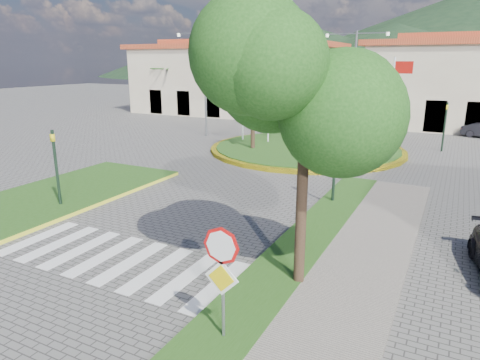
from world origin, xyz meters
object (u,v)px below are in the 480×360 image
at_px(car_dark_a, 272,116).
at_px(stop_sign, 222,267).
at_px(deciduous_tree, 306,87).
at_px(white_van, 237,111).
at_px(roundabout_island, 306,148).

bearing_deg(car_dark_a, stop_sign, -142.49).
distance_m(stop_sign, deciduous_tree, 4.59).
xyz_separation_m(deciduous_tree, white_van, (-18.17, 31.28, -4.61)).
xyz_separation_m(deciduous_tree, car_dark_a, (-12.84, 28.50, -4.56)).
xyz_separation_m(white_van, car_dark_a, (5.34, -2.79, 0.05)).
height_order(stop_sign, deciduous_tree, deciduous_tree).
distance_m(stop_sign, car_dark_a, 33.85).
height_order(roundabout_island, white_van, roundabout_island).
distance_m(deciduous_tree, white_van, 36.47).
relative_size(roundabout_island, white_van, 3.14).
bearing_deg(stop_sign, deciduous_tree, 78.82).
bearing_deg(stop_sign, white_van, 117.11).
xyz_separation_m(roundabout_island, car_dark_a, (-7.34, 11.50, 0.44)).
bearing_deg(white_van, deciduous_tree, -170.93).
bearing_deg(roundabout_island, deciduous_tree, -72.09).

